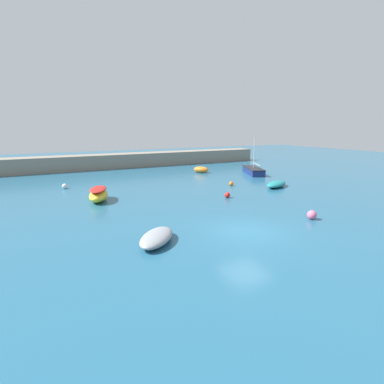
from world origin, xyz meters
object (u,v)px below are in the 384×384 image
object	(u,v)px
rowboat_blue_near	(276,184)
rowboat_with_red_cover	(98,194)
mooring_buoy_orange	(231,184)
mooring_buoy_white	(65,186)
mooring_buoy_pink	(312,215)
mooring_buoy_red	(227,195)
sailboat_twin_hulled	(253,171)
dinghy_near_pier	(201,170)
open_tender_yellow	(157,237)

from	to	relation	value
rowboat_blue_near	rowboat_with_red_cover	world-z (taller)	rowboat_with_red_cover
rowboat_blue_near	mooring_buoy_orange	size ratio (longest dim) A/B	8.00
rowboat_blue_near	mooring_buoy_orange	distance (m)	4.24
mooring_buoy_white	mooring_buoy_pink	bearing A→B (deg)	-54.06
mooring_buoy_red	rowboat_with_red_cover	bearing A→B (deg)	157.94
sailboat_twin_hulled	dinghy_near_pier	size ratio (longest dim) A/B	2.41
mooring_buoy_orange	rowboat_blue_near	bearing A→B (deg)	-36.51
rowboat_with_red_cover	mooring_buoy_pink	world-z (taller)	rowboat_with_red_cover
mooring_buoy_pink	sailboat_twin_hulled	bearing A→B (deg)	61.96
rowboat_blue_near	mooring_buoy_red	distance (m)	6.73
sailboat_twin_hulled	rowboat_blue_near	distance (m)	8.03
mooring_buoy_orange	mooring_buoy_white	distance (m)	15.60
rowboat_blue_near	dinghy_near_pier	distance (m)	11.38
mooring_buoy_pink	open_tender_yellow	bearing A→B (deg)	174.82
dinghy_near_pier	rowboat_with_red_cover	xyz separation A→B (m)	(-14.13, -8.87, 0.14)
dinghy_near_pier	mooring_buoy_white	size ratio (longest dim) A/B	4.59
rowboat_with_red_cover	mooring_buoy_red	xyz separation A→B (m)	(9.34, -3.78, -0.30)
rowboat_with_red_cover	mooring_buoy_white	world-z (taller)	rowboat_with_red_cover
mooring_buoy_red	dinghy_near_pier	bearing A→B (deg)	69.27
rowboat_blue_near	mooring_buoy_orange	bearing A→B (deg)	118.94
open_tender_yellow	mooring_buoy_white	distance (m)	16.56
dinghy_near_pier	mooring_buoy_pink	distance (m)	20.14
dinghy_near_pier	mooring_buoy_orange	world-z (taller)	dinghy_near_pier
mooring_buoy_white	rowboat_blue_near	bearing A→B (deg)	-25.98
mooring_buoy_pink	mooring_buoy_red	world-z (taller)	mooring_buoy_pink
rowboat_blue_near	mooring_buoy_orange	xyz separation A→B (m)	(-3.40, 2.52, -0.08)
mooring_buoy_red	mooring_buoy_orange	bearing A→B (deg)	51.14
mooring_buoy_red	mooring_buoy_white	size ratio (longest dim) A/B	0.98
rowboat_blue_near	dinghy_near_pier	size ratio (longest dim) A/B	1.59
open_tender_yellow	sailboat_twin_hulled	bearing A→B (deg)	170.07
dinghy_near_pier	rowboat_with_red_cover	bearing A→B (deg)	-95.07
mooring_buoy_pink	mooring_buoy_red	bearing A→B (deg)	100.49
rowboat_blue_near	mooring_buoy_red	xyz separation A→B (m)	(-6.58, -1.42, -0.06)
open_tender_yellow	dinghy_near_pier	bearing A→B (deg)	-174.41
dinghy_near_pier	rowboat_with_red_cover	world-z (taller)	rowboat_with_red_cover
sailboat_twin_hulled	open_tender_yellow	world-z (taller)	sailboat_twin_hulled
rowboat_blue_near	open_tender_yellow	distance (m)	16.96
sailboat_twin_hulled	open_tender_yellow	xyz separation A→B (m)	(-18.36, -15.05, -0.12)
open_tender_yellow	mooring_buoy_white	size ratio (longest dim) A/B	6.68
open_tender_yellow	mooring_buoy_pink	xyz separation A→B (m)	(9.87, -0.89, 0.00)
rowboat_with_red_cover	mooring_buoy_pink	bearing A→B (deg)	-117.14
sailboat_twin_hulled	rowboat_blue_near	bearing A→B (deg)	-179.94
mooring_buoy_red	rowboat_blue_near	bearing A→B (deg)	12.16
open_tender_yellow	mooring_buoy_white	world-z (taller)	open_tender_yellow
rowboat_blue_near	open_tender_yellow	size ratio (longest dim) A/B	1.09
rowboat_with_red_cover	mooring_buoy_red	distance (m)	10.08
mooring_buoy_white	mooring_buoy_orange	bearing A→B (deg)	-23.14
rowboat_blue_near	rowboat_with_red_cover	size ratio (longest dim) A/B	1.02
open_tender_yellow	mooring_buoy_white	xyz separation A→B (m)	(-2.63, 16.35, -0.05)
mooring_buoy_white	sailboat_twin_hulled	bearing A→B (deg)	-3.55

